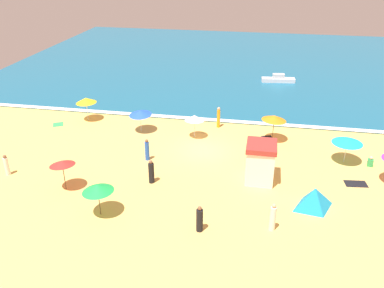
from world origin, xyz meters
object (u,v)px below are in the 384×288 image
(beach_umbrella_0, at_px, (274,118))
(beachgoer_7, at_px, (200,220))
(beachgoer_2, at_px, (218,117))
(beachgoer_5, at_px, (7,165))
(small_boat_0, at_px, (278,79))
(beachgoer_0, at_px, (147,150))
(beach_umbrella_1, at_px, (98,188))
(beachgoer_6, at_px, (273,218))
(lifeguard_cabana, at_px, (260,162))
(beach_umbrella_7, at_px, (348,141))
(beach_tent, at_px, (314,198))
(beachgoer_3, at_px, (151,172))
(beach_umbrella_6, at_px, (62,163))
(beach_umbrella_4, at_px, (140,113))
(beachgoer_4, at_px, (370,162))
(beach_umbrella_5, at_px, (86,100))
(beach_umbrella_2, at_px, (194,118))

(beach_umbrella_0, xyz_separation_m, beachgoer_7, (-4.04, -12.92, -1.31))
(beachgoer_2, xyz_separation_m, beachgoer_5, (-13.80, -11.15, -0.21))
(small_boat_0, bearing_deg, beach_umbrella_0, -91.99)
(beachgoer_0, distance_m, beachgoer_2, 8.50)
(beach_umbrella_1, bearing_deg, beachgoer_6, 2.21)
(beach_umbrella_1, distance_m, beachgoer_6, 10.38)
(beachgoer_0, height_order, beachgoer_7, beachgoer_0)
(lifeguard_cabana, relative_size, beach_umbrella_7, 0.97)
(beach_tent, distance_m, beachgoer_3, 10.82)
(beachgoer_7, bearing_deg, beach_umbrella_0, 72.65)
(beach_umbrella_0, xyz_separation_m, beachgoer_2, (-4.84, 1.98, -1.12))
(beach_umbrella_6, relative_size, beachgoer_0, 1.39)
(beachgoer_0, bearing_deg, beachgoer_7, -55.25)
(lifeguard_cabana, xyz_separation_m, beach_umbrella_1, (-9.40, -5.86, 0.46))
(beach_umbrella_4, distance_m, beachgoer_4, 18.91)
(lifeguard_cabana, bearing_deg, beach_umbrella_0, 82.59)
(beach_umbrella_7, bearing_deg, beachgoer_0, -170.88)
(beach_umbrella_6, height_order, beachgoer_4, beach_umbrella_6)
(beach_umbrella_1, xyz_separation_m, beach_tent, (12.85, 3.11, -1.18))
(beach_umbrella_0, xyz_separation_m, beachgoer_5, (-18.63, -9.17, -1.33))
(beach_umbrella_1, distance_m, beachgoer_4, 19.90)
(beach_umbrella_5, distance_m, beach_umbrella_7, 22.88)
(beach_umbrella_4, relative_size, beachgoer_0, 1.55)
(beach_umbrella_2, distance_m, beachgoer_5, 14.86)
(beach_umbrella_6, bearing_deg, beachgoer_0, 49.22)
(beachgoer_0, bearing_deg, beachgoer_3, -68.72)
(lifeguard_cabana, bearing_deg, small_boat_0, 86.44)
(beach_umbrella_1, xyz_separation_m, beachgoer_2, (5.42, 14.46, -0.94))
(beachgoer_4, bearing_deg, beach_umbrella_6, -161.31)
(beach_umbrella_2, height_order, beachgoer_6, beach_umbrella_2)
(beachgoer_6, relative_size, beachgoer_7, 1.08)
(beach_umbrella_1, relative_size, beach_tent, 0.93)
(beach_umbrella_2, relative_size, beach_umbrella_4, 0.79)
(beach_umbrella_0, xyz_separation_m, beach_umbrella_5, (-17.11, 1.34, -0.10))
(beach_umbrella_6, relative_size, small_boat_0, 0.60)
(beach_umbrella_0, height_order, small_boat_0, beach_umbrella_0)
(beachgoer_2, bearing_deg, beachgoer_4, -22.82)
(beach_umbrella_7, distance_m, beachgoer_4, 2.34)
(beachgoer_5, bearing_deg, beachgoer_0, 23.31)
(beachgoer_2, bearing_deg, lifeguard_cabana, -65.19)
(beach_tent, relative_size, beachgoer_5, 1.67)
(beachgoer_2, bearing_deg, beach_umbrella_1, -110.55)
(lifeguard_cabana, relative_size, beach_umbrella_6, 1.17)
(beach_umbrella_4, bearing_deg, beachgoer_7, -59.85)
(beach_umbrella_2, distance_m, beachgoer_4, 14.10)
(beach_tent, xyz_separation_m, small_boat_0, (-2.01, 25.77, -0.28))
(beach_umbrella_2, xyz_separation_m, beachgoer_7, (2.54, -12.38, -1.02))
(beach_umbrella_0, xyz_separation_m, beach_umbrella_4, (-11.43, -0.20, -0.29))
(beach_umbrella_4, bearing_deg, beach_umbrella_6, -102.79)
(beach_umbrella_5, bearing_deg, small_boat_0, 40.43)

